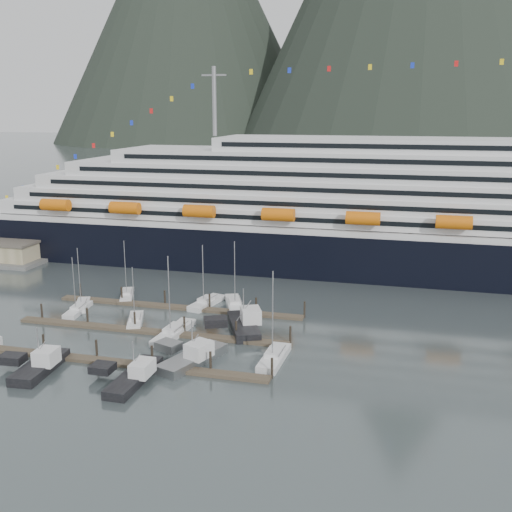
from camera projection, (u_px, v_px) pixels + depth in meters
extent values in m
plane|color=#424D4E|center=(170.00, 342.00, 96.42)|extent=(1600.00, 1600.00, 0.00)
cone|color=black|center=(189.00, 11.00, 679.62)|extent=(340.00, 340.00, 340.00)
cube|color=black|center=(358.00, 251.00, 141.11)|extent=(210.00, 28.00, 12.00)
cube|color=silver|center=(359.00, 224.00, 139.56)|extent=(205.80, 27.44, 1.50)
cube|color=silver|center=(381.00, 214.00, 137.72)|extent=(185.00, 26.00, 3.20)
cube|color=black|center=(378.00, 223.00, 125.41)|extent=(175.75, 0.20, 1.00)
cube|color=silver|center=(391.00, 200.00, 136.48)|extent=(180.00, 25.00, 3.20)
cube|color=black|center=(389.00, 208.00, 124.64)|extent=(171.00, 0.20, 1.00)
cube|color=silver|center=(401.00, 187.00, 135.23)|extent=(172.00, 24.00, 3.20)
cube|color=black|center=(399.00, 193.00, 123.86)|extent=(163.40, 0.20, 1.00)
cube|color=silver|center=(411.00, 173.00, 133.98)|extent=(160.00, 23.00, 3.20)
cube|color=black|center=(410.00, 177.00, 123.08)|extent=(152.00, 0.20, 1.00)
cube|color=silver|center=(421.00, 159.00, 132.75)|extent=(140.00, 22.00, 3.00)
cube|color=black|center=(421.00, 162.00, 122.33)|extent=(133.00, 0.20, 1.00)
cube|color=silver|center=(431.00, 145.00, 131.55)|extent=(95.00, 20.00, 3.00)
cube|color=black|center=(432.00, 147.00, 122.07)|extent=(90.25, 0.20, 1.00)
cylinder|color=gray|center=(214.00, 101.00, 141.46)|extent=(1.00, 1.00, 16.00)
cylinder|color=orange|center=(56.00, 205.00, 141.53)|extent=(7.00, 2.80, 2.80)
cylinder|color=orange|center=(125.00, 208.00, 137.15)|extent=(7.00, 2.80, 2.80)
cylinder|color=orange|center=(199.00, 211.00, 132.77)|extent=(7.00, 2.80, 2.80)
cylinder|color=orange|center=(278.00, 215.00, 128.40)|extent=(7.00, 2.80, 2.80)
cylinder|color=orange|center=(363.00, 218.00, 124.02)|extent=(7.00, 2.80, 2.80)
cylinder|color=orange|center=(454.00, 222.00, 119.64)|extent=(7.00, 2.80, 2.80)
cube|color=#4E4232|center=(112.00, 362.00, 88.18)|extent=(48.00, 2.00, 0.50)
cylinder|color=black|center=(44.00, 344.00, 91.86)|extent=(0.36, 0.36, 3.20)
cylinder|color=black|center=(97.00, 350.00, 89.67)|extent=(0.36, 0.36, 3.20)
cylinder|color=black|center=(152.00, 356.00, 87.48)|extent=(0.36, 0.36, 3.20)
cylinder|color=black|center=(211.00, 362.00, 85.29)|extent=(0.36, 0.36, 3.20)
cylinder|color=black|center=(272.00, 369.00, 83.10)|extent=(0.36, 0.36, 3.20)
cube|color=#4E4232|center=(149.00, 331.00, 100.40)|extent=(48.00, 2.00, 0.50)
cylinder|color=black|center=(42.00, 312.00, 106.27)|extent=(0.36, 0.36, 3.20)
cylinder|color=black|center=(87.00, 317.00, 104.08)|extent=(0.36, 0.36, 3.20)
cylinder|color=black|center=(135.00, 321.00, 101.89)|extent=(0.36, 0.36, 3.20)
cylinder|color=black|center=(184.00, 326.00, 99.70)|extent=(0.36, 0.36, 3.20)
cylinder|color=black|center=(236.00, 331.00, 97.51)|extent=(0.36, 0.36, 3.20)
cylinder|color=black|center=(290.00, 336.00, 95.32)|extent=(0.36, 0.36, 3.20)
cube|color=#4E4232|center=(178.00, 307.00, 112.62)|extent=(48.00, 2.00, 0.50)
cylinder|color=black|center=(80.00, 291.00, 118.49)|extent=(0.36, 0.36, 3.20)
cylinder|color=black|center=(122.00, 295.00, 116.31)|extent=(0.36, 0.36, 3.20)
cylinder|color=black|center=(165.00, 298.00, 114.12)|extent=(0.36, 0.36, 3.20)
cylinder|color=black|center=(210.00, 302.00, 111.93)|extent=(0.36, 0.36, 3.20)
cylinder|color=black|center=(256.00, 306.00, 109.74)|extent=(0.36, 0.36, 3.20)
cylinder|color=black|center=(304.00, 310.00, 107.55)|extent=(0.36, 0.36, 3.20)
cube|color=silver|center=(82.00, 306.00, 113.39)|extent=(5.07, 8.05, 1.21)
cube|color=silver|center=(82.00, 302.00, 113.21)|extent=(2.64, 3.18, 0.69)
cylinder|color=gray|center=(79.00, 277.00, 111.22)|extent=(0.14, 0.14, 10.90)
cube|color=silver|center=(78.00, 311.00, 110.62)|extent=(3.50, 9.10, 1.24)
cube|color=silver|center=(78.00, 307.00, 110.43)|extent=(2.18, 3.32, 0.71)
cylinder|color=gray|center=(74.00, 284.00, 108.46)|extent=(0.14, 0.14, 9.86)
cube|color=silver|center=(135.00, 322.00, 104.88)|extent=(5.28, 8.84, 1.26)
cube|color=silver|center=(135.00, 318.00, 104.70)|extent=(2.76, 3.45, 0.72)
cylinder|color=gray|center=(133.00, 294.00, 102.78)|extent=(0.14, 0.14, 9.58)
cube|color=silver|center=(174.00, 334.00, 99.23)|extent=(3.63, 12.00, 1.51)
cube|color=silver|center=(174.00, 328.00, 99.00)|extent=(2.44, 4.28, 0.86)
cylinder|color=gray|center=(169.00, 295.00, 96.44)|extent=(0.17, 0.17, 12.84)
cube|color=silver|center=(127.00, 296.00, 119.40)|extent=(5.38, 8.85, 1.21)
cube|color=silver|center=(127.00, 292.00, 119.22)|extent=(2.75, 3.46, 0.69)
cylinder|color=gray|center=(125.00, 268.00, 117.13)|extent=(0.14, 0.14, 10.99)
cube|color=silver|center=(206.00, 304.00, 114.41)|extent=(4.71, 9.88, 1.48)
cube|color=silver|center=(206.00, 299.00, 114.18)|extent=(2.77, 3.70, 0.85)
cylinder|color=gray|center=(203.00, 274.00, 112.10)|extent=(0.17, 0.17, 11.09)
cube|color=silver|center=(234.00, 306.00, 113.54)|extent=(6.60, 10.90, 1.43)
cube|color=silver|center=(234.00, 301.00, 113.32)|extent=(3.33, 4.25, 0.82)
cylinder|color=gray|center=(235.00, 273.00, 110.92)|extent=(0.16, 0.16, 12.02)
cube|color=silver|center=(274.00, 360.00, 89.03)|extent=(3.25, 10.10, 1.56)
cube|color=silver|center=(274.00, 353.00, 88.78)|extent=(2.35, 3.58, 0.89)
cylinder|color=gray|center=(273.00, 315.00, 86.35)|extent=(0.18, 0.18, 13.17)
cube|color=black|center=(40.00, 369.00, 85.55)|extent=(4.53, 11.41, 2.03)
cube|color=black|center=(12.00, 359.00, 85.95)|extent=(3.63, 2.72, 1.22)
cube|color=silver|center=(46.00, 357.00, 84.89)|extent=(3.10, 3.56, 2.23)
cube|color=black|center=(46.00, 351.00, 84.70)|extent=(2.88, 3.32, 0.51)
cylinder|color=gray|center=(38.00, 345.00, 84.67)|extent=(0.16, 0.16, 5.07)
cube|color=black|center=(134.00, 379.00, 82.41)|extent=(3.26, 12.62, 1.80)
cube|color=black|center=(102.00, 368.00, 83.32)|extent=(3.07, 2.78, 1.08)
cube|color=silver|center=(142.00, 368.00, 81.69)|extent=(2.53, 3.79, 1.98)
cube|color=black|center=(142.00, 363.00, 81.52)|extent=(2.35, 3.53, 0.45)
cylinder|color=gray|center=(133.00, 357.00, 81.63)|extent=(0.14, 0.14, 4.51)
cube|color=gray|center=(193.00, 361.00, 88.32)|extent=(7.68, 12.94, 2.07)
cube|color=gray|center=(169.00, 346.00, 90.59)|extent=(4.23, 3.75, 1.24)
cube|color=silver|center=(199.00, 350.00, 87.17)|extent=(3.98, 4.48, 2.27)
cube|color=black|center=(199.00, 345.00, 86.97)|extent=(3.70, 4.18, 0.52)
cylinder|color=gray|center=(192.00, 337.00, 87.42)|extent=(0.17, 0.17, 5.17)
cube|color=black|center=(244.00, 328.00, 101.47)|extent=(8.78, 13.05, 2.27)
cube|color=black|center=(216.00, 322.00, 100.38)|extent=(4.63, 4.07, 1.36)
cube|color=silver|center=(251.00, 315.00, 101.13)|extent=(4.42, 4.71, 2.49)
cube|color=black|center=(251.00, 310.00, 100.92)|extent=(4.11, 4.39, 0.57)
cylinder|color=gray|center=(243.00, 305.00, 100.48)|extent=(0.18, 0.18, 5.67)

